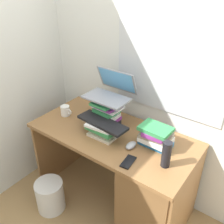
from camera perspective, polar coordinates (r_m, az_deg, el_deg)
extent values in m
plane|color=#9E7A4C|center=(2.55, 0.11, -18.57)|extent=(6.00, 6.00, 0.00)
cube|color=silver|center=(2.08, 6.33, 12.71)|extent=(6.00, 0.05, 2.60)
cube|color=silver|center=(1.94, 12.75, 10.65)|extent=(0.90, 0.01, 0.80)
cube|color=silver|center=(2.43, -18.13, 13.97)|extent=(0.05, 6.00, 2.60)
cube|color=olive|center=(2.06, 0.13, -5.13)|extent=(1.34, 0.65, 0.03)
cube|color=olive|center=(2.65, -11.50, -6.64)|extent=(0.02, 0.59, 0.71)
cube|color=olive|center=(2.10, 15.70, -19.62)|extent=(0.02, 0.59, 0.71)
cube|color=brown|center=(2.12, 9.79, -17.91)|extent=(0.40, 0.55, 0.68)
cube|color=black|center=(2.14, -1.10, -2.45)|extent=(0.19, 0.19, 0.04)
cube|color=#8C338C|center=(2.13, -1.61, -1.65)|extent=(0.20, 0.15, 0.02)
cube|color=#8C338C|center=(2.13, -1.36, -0.92)|extent=(0.25, 0.14, 0.03)
cube|color=white|center=(2.10, -1.34, -0.46)|extent=(0.21, 0.13, 0.03)
cube|color=#338C4C|center=(2.08, -1.23, 0.39)|extent=(0.19, 0.17, 0.04)
cube|color=white|center=(2.08, -0.91, 1.22)|extent=(0.23, 0.17, 0.02)
cube|color=#8C338C|center=(2.06, -1.17, 1.49)|extent=(0.20, 0.17, 0.02)
cube|color=#338C4C|center=(2.05, -1.69, 2.08)|extent=(0.17, 0.19, 0.02)
cube|color=#2672B2|center=(2.04, -1.19, 2.57)|extent=(0.22, 0.15, 0.02)
cube|color=beige|center=(2.02, -1.98, -5.09)|extent=(0.22, 0.15, 0.02)
cube|color=gray|center=(2.02, -2.16, -4.17)|extent=(0.20, 0.14, 0.03)
cube|color=#338C4C|center=(2.00, -2.00, -3.46)|extent=(0.24, 0.18, 0.04)
cube|color=white|center=(1.98, -2.38, -2.91)|extent=(0.24, 0.18, 0.02)
cube|color=#2672B2|center=(1.95, 9.72, -6.80)|extent=(0.24, 0.14, 0.04)
cube|color=white|center=(1.92, 9.76, -6.00)|extent=(0.23, 0.17, 0.04)
cube|color=gray|center=(1.91, 9.85, -5.14)|extent=(0.24, 0.18, 0.03)
cube|color=#8C338C|center=(1.89, 9.97, -4.42)|extent=(0.17, 0.20, 0.03)
cube|color=#338C4C|center=(1.86, 9.74, -3.74)|extent=(0.23, 0.17, 0.03)
cube|color=gray|center=(2.04, -1.32, 3.12)|extent=(0.36, 0.21, 0.01)
cube|color=gray|center=(2.10, 1.12, 7.11)|extent=(0.36, 0.09, 0.20)
cube|color=#59A5E5|center=(2.09, 1.01, 7.12)|extent=(0.32, 0.07, 0.17)
cube|color=black|center=(1.97, -2.18, -2.37)|extent=(0.43, 0.17, 0.02)
ellipsoid|color=#A5A8AD|center=(1.90, 4.25, -7.44)|extent=(0.06, 0.10, 0.04)
cylinder|color=white|center=(2.31, -10.41, 0.32)|extent=(0.08, 0.08, 0.09)
torus|color=white|center=(2.27, -9.51, 0.02)|extent=(0.05, 0.01, 0.05)
cylinder|color=black|center=(1.73, 12.04, -9.23)|extent=(0.06, 0.06, 0.19)
cube|color=black|center=(1.78, 3.65, -11.04)|extent=(0.08, 0.14, 0.01)
cylinder|color=silver|center=(2.44, -13.63, -17.69)|extent=(0.24, 0.24, 0.29)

